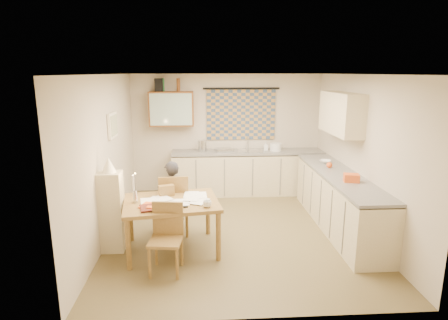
{
  "coord_description": "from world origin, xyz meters",
  "views": [
    {
      "loc": [
        -0.55,
        -5.68,
        2.53
      ],
      "look_at": [
        -0.19,
        0.2,
        1.15
      ],
      "focal_mm": 30.0,
      "sensor_mm": 36.0,
      "label": 1
    }
  ],
  "objects": [
    {
      "name": "chair_far",
      "position": [
        -0.99,
        -0.04,
        0.31
      ],
      "size": [
        0.48,
        0.48,
        1.0
      ],
      "rotation": [
        0.0,
        0.0,
        3.2
      ],
      "color": "brown",
      "rests_on": "floor"
    },
    {
      "name": "wall_right",
      "position": [
        2.01,
        0.0,
        1.25
      ],
      "size": [
        0.02,
        4.5,
        2.5
      ],
      "primitive_type": "cube",
      "color": "beige",
      "rests_on": "floor"
    },
    {
      "name": "dish_rack",
      "position": [
        -0.08,
        1.95,
        0.95
      ],
      "size": [
        0.4,
        0.36,
        0.06
      ],
      "primitive_type": "cube",
      "rotation": [
        0.0,
        0.0,
        0.19
      ],
      "color": "silver",
      "rests_on": "counter_back"
    },
    {
      "name": "wall_left",
      "position": [
        -2.01,
        0.0,
        1.25
      ],
      "size": [
        0.02,
        4.5,
        2.5
      ],
      "primitive_type": "cube",
      "color": "beige",
      "rests_on": "floor"
    },
    {
      "name": "book",
      "position": [
        -1.38,
        -0.77,
        0.76
      ],
      "size": [
        0.31,
        0.34,
        0.02
      ],
      "primitive_type": "imported",
      "rotation": [
        0.0,
        0.0,
        -0.31
      ],
      "color": "#EC5A1E",
      "rests_on": "dining_table"
    },
    {
      "name": "speaker",
      "position": [
        -1.38,
        2.08,
        2.28
      ],
      "size": [
        0.17,
        0.21,
        0.26
      ],
      "primitive_type": "cube",
      "rotation": [
        0.0,
        0.0,
        -0.07
      ],
      "color": "black",
      "rests_on": "wall_cabinet"
    },
    {
      "name": "shelf_stand",
      "position": [
        -1.84,
        -0.55,
        0.58
      ],
      "size": [
        0.32,
        0.3,
        1.17
      ],
      "primitive_type": "cube",
      "color": "#CAB98C",
      "rests_on": "floor"
    },
    {
      "name": "lampshade",
      "position": [
        -1.84,
        -0.55,
        1.28
      ],
      "size": [
        0.2,
        0.2,
        0.22
      ],
      "primitive_type": "cone",
      "color": "#F5ECCC",
      "rests_on": "shelf_stand"
    },
    {
      "name": "wall_back",
      "position": [
        0.0,
        2.26,
        1.25
      ],
      "size": [
        4.0,
        0.02,
        2.5
      ],
      "primitive_type": "cube",
      "color": "beige",
      "rests_on": "floor"
    },
    {
      "name": "fruit_orange",
      "position": [
        1.65,
        0.45,
        0.97
      ],
      "size": [
        0.1,
        0.1,
        0.1
      ],
      "primitive_type": "sphere",
      "color": "#EC5A1E",
      "rests_on": "counter_right"
    },
    {
      "name": "bottle_green",
      "position": [
        -1.31,
        2.08,
        2.28
      ],
      "size": [
        0.08,
        0.08,
        0.26
      ],
      "primitive_type": "cylinder",
      "rotation": [
        0.0,
        0.0,
        0.19
      ],
      "color": "#195926",
      "rests_on": "wall_cabinet"
    },
    {
      "name": "ceiling",
      "position": [
        0.0,
        0.0,
        2.51
      ],
      "size": [
        4.0,
        4.5,
        0.02
      ],
      "primitive_type": "cube",
      "color": "white",
      "rests_on": "floor"
    },
    {
      "name": "floor",
      "position": [
        0.0,
        0.0,
        -0.01
      ],
      "size": [
        4.0,
        4.5,
        0.02
      ],
      "primitive_type": "cube",
      "color": "brown",
      "rests_on": "ground"
    },
    {
      "name": "stove",
      "position": [
        1.7,
        -0.76,
        0.45
      ],
      "size": [
        0.58,
        0.58,
        0.91
      ],
      "color": "white",
      "rests_on": "floor"
    },
    {
      "name": "chair_near",
      "position": [
        -1.02,
        -1.22,
        0.28
      ],
      "size": [
        0.45,
        0.45,
        0.9
      ],
      "rotation": [
        0.0,
        0.0,
        -0.13
      ],
      "color": "brown",
      "rests_on": "floor"
    },
    {
      "name": "magazine",
      "position": [
        -1.37,
        -0.94,
        0.76
      ],
      "size": [
        0.33,
        0.37,
        0.03
      ],
      "primitive_type": "imported",
      "rotation": [
        0.0,
        0.0,
        0.24
      ],
      "color": "maroon",
      "rests_on": "dining_table"
    },
    {
      "name": "papers",
      "position": [
        -0.95,
        -0.6,
        0.76
      ],
      "size": [
        1.01,
        0.81,
        0.02
      ],
      "rotation": [
        0.0,
        0.0,
        0.14
      ],
      "color": "white",
      "rests_on": "dining_table"
    },
    {
      "name": "orange_box",
      "position": [
        -1.23,
        -0.94,
        0.77
      ],
      "size": [
        0.13,
        0.1,
        0.04
      ],
      "primitive_type": "cube",
      "rotation": [
        0.0,
        0.0,
        -0.2
      ],
      "color": "#EC5A1E",
      "rests_on": "dining_table"
    },
    {
      "name": "print_canvas",
      "position": [
        -1.95,
        0.4,
        1.7
      ],
      "size": [
        0.01,
        0.42,
        0.32
      ],
      "primitive_type": "cube",
      "color": "beige",
      "rests_on": "wall_left"
    },
    {
      "name": "bowl",
      "position": [
        1.7,
        0.82,
        0.95
      ],
      "size": [
        0.36,
        0.36,
        0.05
      ],
      "primitive_type": "imported",
      "rotation": [
        0.0,
        0.0,
        -0.43
      ],
      "color": "white",
      "rests_on": "counter_right"
    },
    {
      "name": "upper_cabinet_right",
      "position": [
        1.83,
        0.55,
        1.85
      ],
      "size": [
        0.34,
        1.3,
        0.7
      ],
      "primitive_type": "cube",
      "color": "#CAB98C",
      "rests_on": "wall_right"
    },
    {
      "name": "wall_front",
      "position": [
        0.0,
        -2.26,
        1.25
      ],
      "size": [
        4.0,
        0.02,
        2.5
      ],
      "primitive_type": "cube",
      "color": "beige",
      "rests_on": "floor"
    },
    {
      "name": "wall_cabinet_glass",
      "position": [
        -1.15,
        1.91,
        1.8
      ],
      "size": [
        0.84,
        0.02,
        0.64
      ],
      "primitive_type": "cube",
      "color": "#99B2A5",
      "rests_on": "wall_back"
    },
    {
      "name": "eyeglasses",
      "position": [
        -0.81,
        -0.89,
        0.76
      ],
      "size": [
        0.14,
        0.08,
        0.02
      ],
      "primitive_type": "cube",
      "rotation": [
        0.0,
        0.0,
        0.31
      ],
      "color": "black",
      "rests_on": "dining_table"
    },
    {
      "name": "orange_bag",
      "position": [
        1.7,
        -0.39,
        0.98
      ],
      "size": [
        0.25,
        0.2,
        0.12
      ],
      "primitive_type": "cube",
      "rotation": [
        0.0,
        0.0,
        -0.22
      ],
      "color": "#EC5A1E",
      "rests_on": "counter_right"
    },
    {
      "name": "window_blind",
      "position": [
        0.3,
        2.22,
        1.65
      ],
      "size": [
        1.45,
        0.03,
        1.05
      ],
      "primitive_type": "cube",
      "color": "#324969",
      "rests_on": "wall_back"
    },
    {
      "name": "dining_table",
      "position": [
        -0.99,
        -0.62,
        0.38
      ],
      "size": [
        1.44,
        1.18,
        0.75
      ],
      "rotation": [
        0.0,
        0.0,
        0.14
      ],
      "color": "brown",
      "rests_on": "floor"
    },
    {
      "name": "bottle_brown",
      "position": [
        -1.0,
        2.08,
        2.28
      ],
      "size": [
        0.09,
        0.09,
        0.26
      ],
      "primitive_type": "cylinder",
      "rotation": [
        0.0,
        0.0,
        -0.25
      ],
      "color": "#5C3010",
      "rests_on": "wall_cabinet"
    },
    {
      "name": "curtain_rod",
      "position": [
        0.3,
        2.2,
        2.2
      ],
      "size": [
        1.6,
        0.04,
        0.04
      ],
      "primitive_type": "cylinder",
      "rotation": [
        0.0,
        1.57,
        0.0
      ],
      "color": "black",
      "rests_on": "wall_back"
    },
    {
      "name": "candle_holder",
      "position": [
        -1.48,
        -0.65,
        0.84
      ],
      "size": [
        0.07,
        0.07,
        0.18
      ],
      "primitive_type": "cylinder",
      "rotation": [
        0.0,
        0.0,
        -0.12
      ],
      "color": "silver",
      "rests_on": "dining_table"
    },
    {
      "name": "mug",
      "position": [
        -0.48,
        -0.89,
        0.8
      ],
      "size": [
        0.15,
        0.15,
        0.09
      ],
      "primitive_type": "imported",
      "rotation": [
        0.0,
        0.0,
        -0.13
      ],
      "color": "white",
      "rests_on": "dining_table"
    },
    {
      "name": "counter_right",
      "position": [
        1.7,
        0.06,
        0.45
      ],
      "size": [
        0.62,
        2.95,
        0.92
      ],
      "color": "#CAB98C",
      "rests_on": "floor"
    },
    {
      "name": "candle_flame",
      "position": [
        -1.47,
        -0.61,
        1.16
      ],
      "size": [
        0.02,
        0.02,
        0.02
      ],
      "primitive_type": "sphere",
      "color": "#FFCC66",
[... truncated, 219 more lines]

